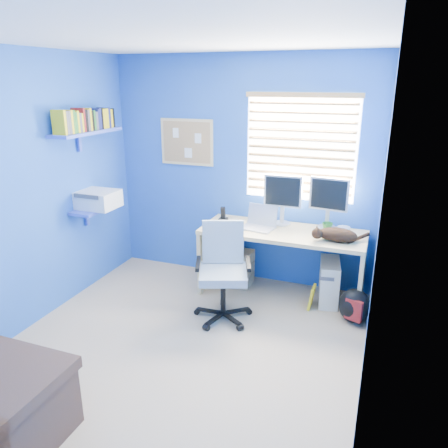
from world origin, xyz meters
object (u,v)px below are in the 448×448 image
at_px(tower_pc, 329,282).
at_px(desk, 281,263).
at_px(laptop, 258,219).
at_px(cat, 337,235).
at_px(office_chair, 223,284).

bearing_deg(tower_pc, desk, 175.18).
relative_size(desk, laptop, 5.11).
distance_m(desk, tower_pc, 0.53).
distance_m(cat, office_chair, 1.20).
relative_size(cat, office_chair, 0.40).
xyz_separation_m(laptop, cat, (0.83, -0.09, -0.04)).
bearing_deg(cat, desk, 148.54).
bearing_deg(office_chair, laptop, 74.67).
bearing_deg(cat, laptop, 154.97).
xyz_separation_m(desk, tower_pc, (0.51, 0.04, -0.14)).
height_order(laptop, cat, laptop).
xyz_separation_m(laptop, office_chair, (-0.16, -0.59, -0.50)).
distance_m(desk, laptop, 0.55).
relative_size(tower_pc, office_chair, 0.48).
height_order(laptop, tower_pc, laptop).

